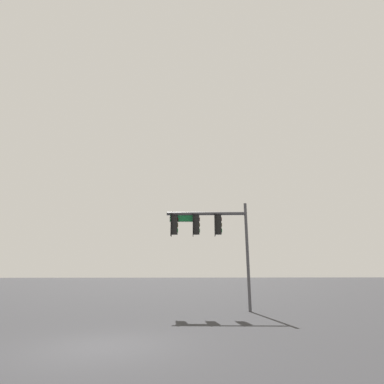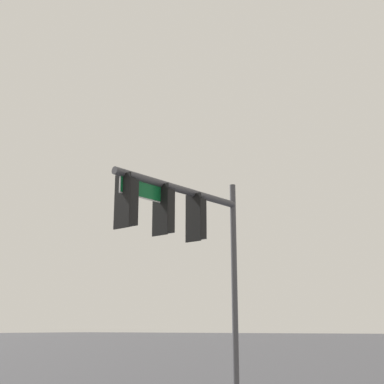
% 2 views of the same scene
% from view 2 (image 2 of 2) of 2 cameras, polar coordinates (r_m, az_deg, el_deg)
% --- Properties ---
extents(signal_pole_near, '(4.69, 0.91, 5.99)m').
position_cam_2_polar(signal_pole_near, '(13.90, -0.98, -3.27)').
color(signal_pole_near, '#47474C').
rests_on(signal_pole_near, ground_plane).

